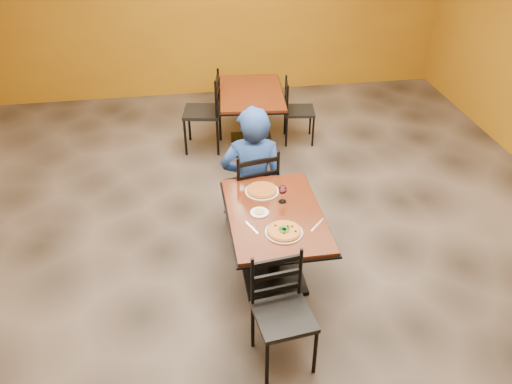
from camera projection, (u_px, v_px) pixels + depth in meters
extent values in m
cube|color=black|center=(264.00, 245.00, 5.36)|extent=(7.00, 8.00, 0.01)
cube|color=#58220D|center=(275.00, 214.00, 4.54)|extent=(0.80, 1.20, 0.03)
cube|color=black|center=(275.00, 217.00, 4.56)|extent=(0.83, 1.23, 0.02)
cylinder|color=black|center=(274.00, 247.00, 4.74)|extent=(0.12, 0.12, 0.66)
cube|color=black|center=(274.00, 276.00, 4.94)|extent=(0.55, 0.55, 0.04)
cube|color=#58220D|center=(251.00, 93.00, 6.75)|extent=(0.90, 1.26, 0.03)
cube|color=black|center=(251.00, 94.00, 6.76)|extent=(0.93, 1.29, 0.02)
cylinder|color=black|center=(251.00, 119.00, 6.95)|extent=(0.12, 0.12, 0.66)
cube|color=black|center=(252.00, 142.00, 7.14)|extent=(0.59, 0.59, 0.04)
imported|color=navy|center=(253.00, 168.00, 5.32)|extent=(0.69, 0.50, 1.34)
cylinder|color=white|center=(284.00, 232.00, 4.30)|extent=(0.31, 0.31, 0.01)
cylinder|color=maroon|center=(284.00, 231.00, 4.29)|extent=(0.28, 0.28, 0.02)
cylinder|color=white|center=(262.00, 191.00, 4.81)|extent=(0.31, 0.31, 0.01)
cylinder|color=#BD8224|center=(262.00, 190.00, 4.80)|extent=(0.28, 0.28, 0.02)
cylinder|color=white|center=(259.00, 213.00, 4.53)|extent=(0.16, 0.16, 0.01)
cylinder|color=tan|center=(259.00, 212.00, 4.53)|extent=(0.09, 0.09, 0.01)
cube|color=silver|center=(252.00, 228.00, 4.36)|extent=(0.08, 0.18, 0.00)
cube|color=silver|center=(317.00, 225.00, 4.39)|extent=(0.15, 0.16, 0.00)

